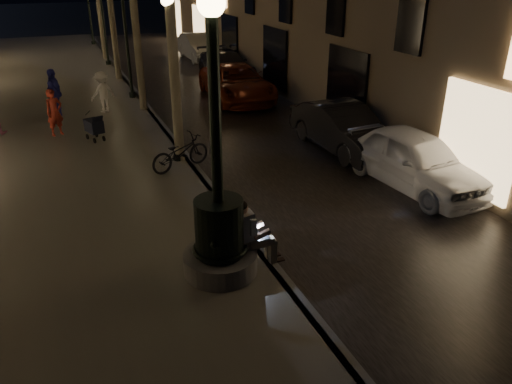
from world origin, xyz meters
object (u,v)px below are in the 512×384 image
fountain_lamppost (219,224)px  bicycle (180,153)px  seated_man_laptop (250,231)px  car_fifth (199,47)px  car_front (414,159)px  car_third (237,83)px  pedestrian_red (54,112)px  stroller (94,126)px  pedestrian_blue (54,92)px  lamp_curb_b (125,23)px  car_second (343,128)px  lamp_curb_a (171,55)px  lamp_curb_c (102,7)px  pedestrian_white (103,92)px  car_rear (226,65)px

fountain_lamppost → bicycle: 5.37m
fountain_lamppost → seated_man_laptop: bearing=0.0°
car_fifth → car_front: bearing=-90.1°
car_third → pedestrian_red: size_ratio=3.41×
stroller → car_front: car_front is taller
seated_man_laptop → pedestrian_blue: (-3.02, 12.34, 0.14)m
lamp_curb_b → car_second: 10.38m
stroller → lamp_curb_a: bearing=-72.4°
lamp_curb_a → car_fifth: 17.57m
lamp_curb_c → stroller: (-2.08, -13.26, -2.55)m
car_front → lamp_curb_a: bearing=140.6°
stroller → pedestrian_blue: (-1.03, 3.60, 0.39)m
lamp_curb_c → car_front: 20.67m
pedestrian_red → bicycle: 5.48m
fountain_lamppost → car_fifth: fountain_lamppost is taller
fountain_lamppost → seated_man_laptop: fountain_lamppost is taller
car_second → car_fifth: (0.28, 17.12, 0.04)m
lamp_curb_b → stroller: 6.20m
car_second → pedestrian_red: (-8.42, 4.43, 0.25)m
bicycle → lamp_curb_a: bearing=-27.7°
pedestrian_red → bicycle: size_ratio=0.85×
stroller → car_fifth: 15.71m
car_front → lamp_curb_c: bearing=100.6°
lamp_curb_a → car_second: bearing=-6.8°
lamp_curb_c → car_second: size_ratio=1.08×
car_third → pedestrian_white: pedestrian_white is taller
lamp_curb_c → pedestrian_white: lamp_curb_c is taller
car_second → car_rear: size_ratio=0.95×
car_fifth → lamp_curb_a: bearing=-108.5°
car_front → bicycle: 6.39m
lamp_curb_b → pedestrian_blue: (-3.11, -1.66, -2.16)m
seated_man_laptop → car_second: 7.56m
car_front → lamp_curb_b: bearing=110.1°
fountain_lamppost → car_third: bearing=68.4°
lamp_curb_b → pedestrian_red: lamp_curb_b is taller
fountain_lamppost → pedestrian_blue: (-2.41, 12.34, -0.14)m
lamp_curb_c → car_fifth: 6.05m
seated_man_laptop → car_second: (5.30, 5.38, -0.21)m
lamp_curb_a → car_fifth: size_ratio=1.03×
car_third → car_rear: size_ratio=1.14×
pedestrian_blue → lamp_curb_a: bearing=2.4°
seated_man_laptop → car_third: (4.39, 12.66, -0.20)m
car_second → pedestrian_red: size_ratio=2.85×
pedestrian_white → fountain_lamppost: bearing=67.3°
pedestrian_red → pedestrian_white: bearing=27.4°
fountain_lamppost → seated_man_laptop: 0.67m
fountain_lamppost → lamp_curb_c: bearing=88.2°
stroller → pedestrian_red: (-1.12, 1.07, 0.29)m
pedestrian_red → lamp_curb_b: bearing=28.1°
car_rear → car_fifth: bearing=86.1°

